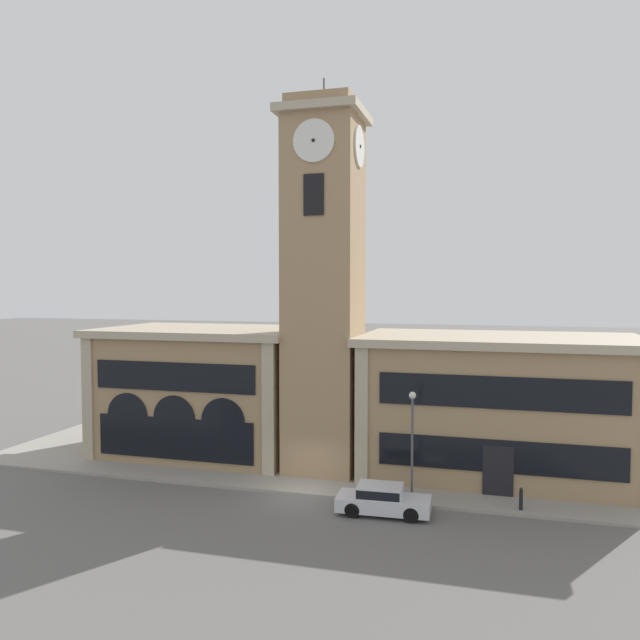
{
  "coord_description": "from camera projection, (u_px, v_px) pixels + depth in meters",
  "views": [
    {
      "loc": [
        9.51,
        -29.7,
        10.62
      ],
      "look_at": [
        0.34,
        2.45,
        8.86
      ],
      "focal_mm": 35.0,
      "sensor_mm": 36.0,
      "label": 1
    }
  ],
  "objects": [
    {
      "name": "street_lamp",
      "position": [
        412.0,
        428.0,
        30.69
      ],
      "size": [
        0.36,
        0.36,
        5.34
      ],
      "color": "#4C4C51",
      "rests_on": "sidewalk_kerb"
    },
    {
      "name": "town_hall_left_wing",
      "position": [
        207.0,
        389.0,
        40.16
      ],
      "size": [
        13.05,
        9.13,
        8.01
      ],
      "color": "#9E7F5B",
      "rests_on": "ground_plane"
    },
    {
      "name": "parked_car_near",
      "position": [
        382.0,
        499.0,
        29.14
      ],
      "size": [
        4.42,
        1.96,
        1.37
      ],
      "rotation": [
        0.0,
        0.0,
        0.04
      ],
      "color": "silver",
      "rests_on": "ground_plane"
    },
    {
      "name": "clock_tower",
      "position": [
        324.0,
        287.0,
        35.39
      ],
      "size": [
        4.68,
        4.68,
        22.29
      ],
      "color": "#9E7F5B",
      "rests_on": "ground_plane"
    },
    {
      "name": "ground_plane",
      "position": [
        300.0,
        496.0,
        31.68
      ],
      "size": [
        300.0,
        300.0,
        0.0
      ],
      "primitive_type": "plane",
      "color": "#605E5B"
    },
    {
      "name": "bollard",
      "position": [
        521.0,
        499.0,
        29.29
      ],
      "size": [
        0.18,
        0.18,
        1.06
      ],
      "color": "black",
      "rests_on": "sidewalk_kerb"
    },
    {
      "name": "sidewalk_kerb",
      "position": [
        333.0,
        461.0,
        37.87
      ],
      "size": [
        42.05,
        12.88,
        0.15
      ],
      "color": "gray",
      "rests_on": "ground_plane"
    },
    {
      "name": "town_hall_right_wing",
      "position": [
        499.0,
        405.0,
        35.21
      ],
      "size": [
        15.43,
        9.13,
        7.89
      ],
      "color": "#9E7F5B",
      "rests_on": "ground_plane"
    }
  ]
}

